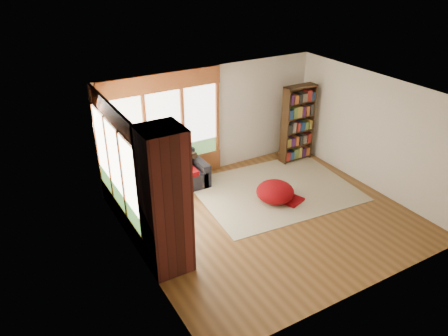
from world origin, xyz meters
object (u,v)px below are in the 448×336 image
dog_brindle (153,191)px  brick_chimney (165,202)px  dog_tan (145,167)px  sectional_sofa (149,192)px  area_rug (276,190)px  bookshelf (298,124)px  pouf (275,191)px

dog_brindle → brick_chimney: bearing=147.7°
dog_tan → sectional_sofa: bearing=-146.3°
area_rug → bookshelf: (1.38, 1.05, 0.99)m
sectional_sofa → bookshelf: bookshelf is taller
area_rug → pouf: 0.51m
pouf → sectional_sofa: bearing=153.4°
dog_tan → dog_brindle: (-0.25, -1.04, -0.01)m
brick_chimney → pouf: size_ratio=3.14×
sectional_sofa → area_rug: (2.71, -0.85, -0.30)m
bookshelf → pouf: 2.31m
pouf → dog_brindle: size_ratio=0.88×
sectional_sofa → pouf: sectional_sofa is taller
area_rug → brick_chimney: bearing=-159.3°
dog_brindle → dog_tan: bearing=-34.0°
brick_chimney → dog_brindle: (0.27, 1.30, -0.53)m
sectional_sofa → area_rug: sectional_sofa is taller
sectional_sofa → pouf: size_ratio=2.66×
area_rug → pouf: size_ratio=4.18×
area_rug → pouf: (-0.29, -0.36, 0.23)m
brick_chimney → bookshelf: size_ratio=1.31×
dog_brindle → area_rug: bearing=-112.8°
bookshelf → dog_brindle: size_ratio=2.10×
pouf → brick_chimney: bearing=-163.8°
bookshelf → dog_tan: bearing=178.5°
brick_chimney → dog_brindle: 1.43m
brick_chimney → sectional_sofa: (0.45, 2.05, -1.00)m
area_rug → dog_tan: size_ratio=3.64×
bookshelf → pouf: (-1.67, -1.41, -0.76)m
sectional_sofa → dog_brindle: bearing=-107.9°
bookshelf → dog_tan: size_ratio=2.09×
brick_chimney → dog_brindle: bearing=78.4°
brick_chimney → dog_tan: size_ratio=2.74×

